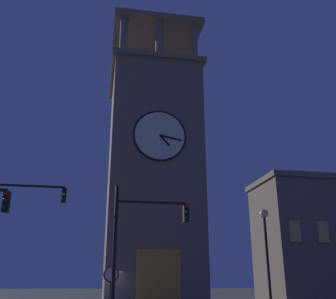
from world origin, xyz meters
The scene contains 5 objects.
clocktower centered at (-3.79, -4.08, 10.57)m, with size 8.09×8.98×27.76m.
traffic_signal_near centered at (-1.13, 12.19, 3.62)m, with size 3.17×0.41×5.62m.
traffic_signal_mid centered at (4.75, 8.29, 4.50)m, with size 3.52×0.41×6.98m.
street_lamp centered at (-7.81, 9.63, 3.70)m, with size 0.44×0.44×5.33m.
no_horn_sign centered at (-0.17, 8.49, 1.94)m, with size 0.78×0.14×2.50m.
Camera 1 is at (0.55, 28.42, 1.73)m, focal length 41.39 mm.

